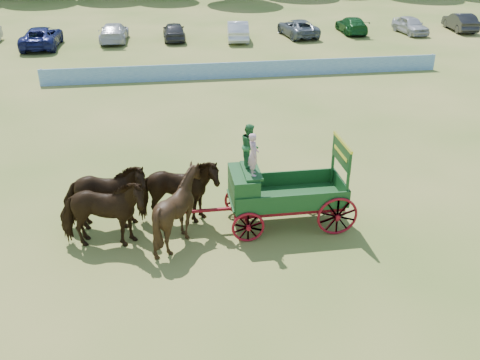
% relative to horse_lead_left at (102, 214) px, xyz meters
% --- Properties ---
extents(ground, '(160.00, 160.00, 0.00)m').
position_rel_horse_lead_left_xyz_m(ground, '(8.65, 0.76, -1.21)').
color(ground, '#A28B49').
rests_on(ground, ground).
extents(horse_lead_left, '(3.01, 1.63, 2.43)m').
position_rel_horse_lead_left_xyz_m(horse_lead_left, '(0.00, 0.00, 0.00)').
color(horse_lead_left, black).
rests_on(horse_lead_left, ground).
extents(horse_lead_right, '(2.92, 1.41, 2.43)m').
position_rel_horse_lead_left_xyz_m(horse_lead_right, '(0.00, 1.10, 0.00)').
color(horse_lead_right, black).
rests_on(horse_lead_right, ground).
extents(horse_wheel_left, '(2.61, 2.43, 2.43)m').
position_rel_horse_lead_left_xyz_m(horse_wheel_left, '(2.40, 0.00, 0.00)').
color(horse_wheel_left, black).
rests_on(horse_wheel_left, ground).
extents(horse_wheel_right, '(2.95, 1.47, 2.43)m').
position_rel_horse_lead_left_xyz_m(horse_wheel_right, '(2.40, 1.10, 0.00)').
color(horse_wheel_right, black).
rests_on(horse_wheel_right, ground).
extents(farm_dray, '(6.00, 2.00, 3.61)m').
position_rel_horse_lead_left_xyz_m(farm_dray, '(5.38, 0.58, 0.36)').
color(farm_dray, maroon).
rests_on(farm_dray, ground).
extents(sponsor_banner, '(26.00, 0.08, 1.05)m').
position_rel_horse_lead_left_xyz_m(sponsor_banner, '(7.65, 18.76, -0.69)').
color(sponsor_banner, '#1E63A3').
rests_on(sponsor_banner, ground).
extents(parked_cars, '(59.08, 7.09, 1.64)m').
position_rel_horse_lead_left_xyz_m(parked_cars, '(11.10, 30.64, -0.45)').
color(parked_cars, silver).
rests_on(parked_cars, ground).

